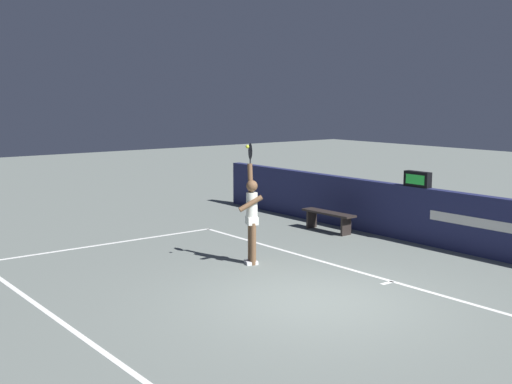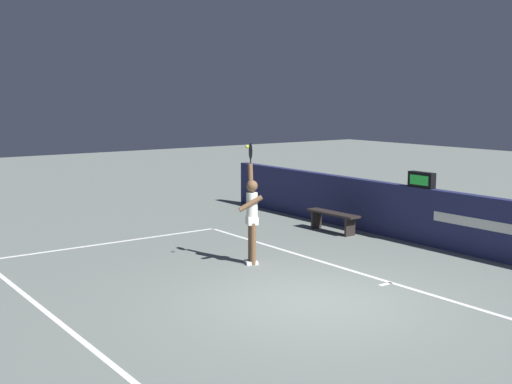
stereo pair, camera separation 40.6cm
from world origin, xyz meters
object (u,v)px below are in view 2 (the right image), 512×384
Objects in this scene: speed_display at (422,180)px; tennis_ball at (247,147)px; courtside_bench_near at (333,217)px; tennis_player at (252,214)px.

speed_display is 4.65m from tennis_ball.
speed_display reaches higher than courtside_bench_near.
tennis_player reaches higher than tennis_ball.
tennis_ball is at bearing -67.85° from courtside_bench_near.
tennis_ball is at bearing -55.39° from tennis_player.
courtside_bench_near is at bearing 112.15° from tennis_ball.
tennis_player is 35.11× the size of tennis_ball.
tennis_player is 1.42m from tennis_ball.
tennis_player is at bearing -68.74° from courtside_bench_near.
tennis_player reaches higher than speed_display.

